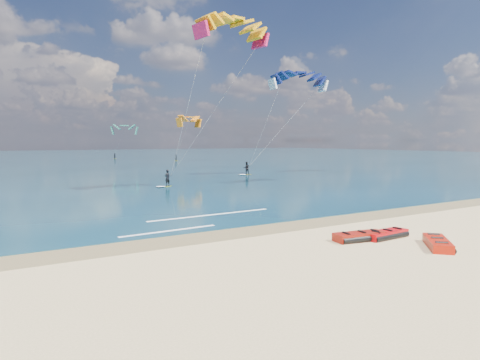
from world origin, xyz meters
name	(u,v)px	position (x,y,z in m)	size (l,w,h in m)	color
ground	(90,178)	(0.00, 40.00, 0.00)	(320.00, 320.00, 0.00)	tan
wet_sand_strip	(246,232)	(0.00, 3.00, 0.00)	(320.00, 2.40, 0.01)	olive
sea	(36,159)	(0.00, 104.00, 0.02)	(320.00, 200.00, 0.04)	#0B303E
packed_kite_left	(386,238)	(4.99, -1.66, 0.00)	(2.69, 1.14, 0.41)	red
packed_kite_mid	(359,240)	(3.53, -1.37, 0.00)	(2.71, 1.23, 0.45)	#9C160A
packed_kite_right	(437,247)	(5.46, -4.05, 0.00)	(2.72, 1.22, 0.44)	red
kitesurfer_main	(199,99)	(6.36, 21.60, 8.52)	(10.01, 8.52, 16.72)	#B7D819
kitesurfer_far	(274,117)	(21.91, 31.35, 7.70)	(12.05, 6.62, 14.95)	#B49F1B
shoreline_foam	(197,220)	(-0.88, 6.90, 0.04)	(10.83, 3.63, 0.01)	white
distant_kites	(8,138)	(-6.92, 80.46, 5.06)	(65.98, 26.38, 12.05)	orange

